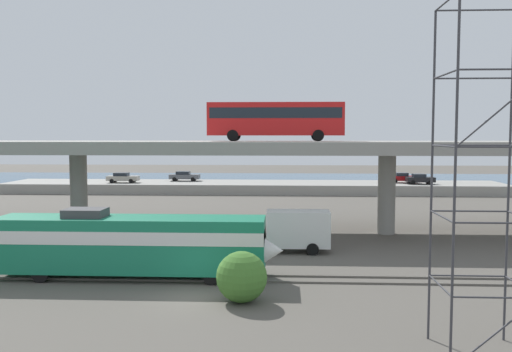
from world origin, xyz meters
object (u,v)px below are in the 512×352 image
at_px(service_truck_west, 286,230).
at_px(parked_car_3, 184,176).
at_px(parked_car_2, 402,178).
at_px(transit_bus_on_overpass, 276,118).
at_px(parked_car_0, 123,178).
at_px(train_locomotive, 144,242).
at_px(scaffolding_tower, 485,171).
at_px(parked_car_1, 420,179).

relative_size(service_truck_west, parked_car_3, 1.47).
distance_m(service_truck_west, parked_car_3, 47.67).
bearing_deg(service_truck_west, parked_car_2, -111.92).
height_order(transit_bus_on_overpass, parked_car_0, transit_bus_on_overpass).
relative_size(train_locomotive, parked_car_2, 4.18).
bearing_deg(transit_bus_on_overpass, parked_car_0, 126.14).
relative_size(scaffolding_tower, parked_car_2, 3.33).
relative_size(train_locomotive, scaffolding_tower, 1.25).
relative_size(parked_car_0, parked_car_3, 1.01).
relative_size(parked_car_1, parked_car_2, 0.98).
xyz_separation_m(service_truck_west, parked_car_3, (-15.71, 45.00, 0.58)).
height_order(service_truck_west, parked_car_0, service_truck_west).
relative_size(train_locomotive, parked_car_1, 4.26).
bearing_deg(train_locomotive, transit_bus_on_overpass, 66.29).
bearing_deg(service_truck_west, transit_bus_on_overpass, -84.28).
bearing_deg(train_locomotive, scaffolding_tower, -34.14).
height_order(train_locomotive, parked_car_0, train_locomotive).
xyz_separation_m(train_locomotive, parked_car_3, (-7.21, 52.98, 0.03)).
bearing_deg(parked_car_3, train_locomotive, -82.25).
bearing_deg(scaffolding_tower, parked_car_0, 117.91).
relative_size(transit_bus_on_overpass, parked_car_3, 2.59).
bearing_deg(service_truck_west, scaffolding_tower, 111.74).
bearing_deg(parked_car_2, scaffolding_tower, -99.12).
distance_m(train_locomotive, transit_bus_on_overpass, 20.42).
distance_m(train_locomotive, parked_car_3, 53.47).
height_order(service_truck_west, parked_car_3, service_truck_west).
distance_m(parked_car_0, parked_car_1, 43.92).
bearing_deg(train_locomotive, parked_car_2, 63.20).
xyz_separation_m(transit_bus_on_overpass, parked_car_1, (20.50, 32.00, -7.88)).
bearing_deg(transit_bus_on_overpass, parked_car_2, 61.71).
xyz_separation_m(service_truck_west, parked_car_0, (-24.35, 41.33, 0.58)).
bearing_deg(parked_car_3, scaffolding_tower, -70.01).
relative_size(parked_car_0, parked_car_2, 1.14).
bearing_deg(parked_car_1, scaffolding_tower, -101.35).
bearing_deg(service_truck_west, parked_car_1, -115.37).
bearing_deg(transit_bus_on_overpass, service_truck_west, -84.28).
bearing_deg(parked_car_3, service_truck_west, -70.76).
bearing_deg(scaffolding_tower, parked_car_1, 78.65).
xyz_separation_m(service_truck_west, scaffolding_tower, (7.51, -18.83, 5.57)).
height_order(transit_bus_on_overpass, service_truck_west, transit_bus_on_overpass).
xyz_separation_m(train_locomotive, parked_car_0, (-15.85, 49.31, 0.03)).
bearing_deg(parked_car_0, parked_car_2, 3.04).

